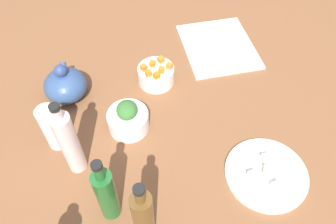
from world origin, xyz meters
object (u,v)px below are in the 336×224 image
Objects in this scene: teapot at (65,85)px; drinking_glass_0 at (53,128)px; bottle_1 at (143,218)px; bowl_carrots at (157,75)px; bottle_3 at (69,143)px; plate_tofu at (266,174)px; cutting_board at (218,46)px; bottle_2 at (106,194)px; bowl_greens at (128,121)px.

drinking_glass_0 is at bearing 168.62° from teapot.
drinking_glass_0 is (32.64, 20.02, -3.81)cm from bottle_1.
bottle_3 is (-27.10, 28.31, 8.50)cm from bowl_carrots.
plate_tofu is 1.47× the size of teapot.
drinking_glass_0 reaches higher than teapot.
bottle_3 is 1.78× the size of drinking_glass_0.
bowl_carrots reaches higher than plate_tofu.
bottle_3 is (-39.11, 54.32, 11.00)cm from cutting_board.
bowl_carrots is at bearing -46.25° from bottle_3.
bottle_2 is (-42.44, 20.79, 6.92)cm from bowl_carrots.
teapot is 43.68cm from bottle_2.
bottle_3 reaches higher than plate_tofu.
drinking_glass_0 is (23.87, 55.39, 6.81)cm from plate_tofu.
cutting_board is at bearing -65.22° from bowl_carrots.
cutting_board is 57.23cm from teapot.
teapot is at bearing 102.11° from cutting_board.
teapot is at bearing 11.92° from bottle_2.
bottle_1 reaches higher than bowl_carrots.
bottle_2 is at bearing -152.73° from drinking_glass_0.
bowl_greens is 0.83× the size of drinking_glass_0.
plate_tofu is at bearing -113.32° from drinking_glass_0.
bowl_carrots is at bearing -26.10° from bottle_2.
bottle_3 is (-10.02, 16.04, 8.37)cm from bowl_greens.
bottle_2 is 27.62cm from drinking_glass_0.
drinking_glass_0 is (24.45, 12.60, -2.51)cm from bottle_2.
teapot is 53.60cm from bottle_1.
bottle_3 is at bearing 133.75° from bowl_carrots.
teapot is at bearing -11.38° from drinking_glass_0.
plate_tofu is 1.87× the size of bowl_carrots.
teapot reaches higher than plate_tofu.
cutting_board is 1.25× the size of bottle_2.
drinking_glass_0 is at bearing 116.80° from cutting_board.
bottle_2 is at bearing 42.16° from bottle_1.
bottle_2 is at bearing 161.45° from bowl_greens.
bottle_2 is (-25.36, 8.51, 6.79)cm from bowl_greens.
cutting_board is 72.41cm from bottle_2.
plate_tofu is 1.54× the size of drinking_glass_0.
cutting_board is 1.92× the size of teapot.
bowl_greens is at bearing 54.12° from plate_tofu.
bowl_greens is 21.04cm from bowl_carrots.
bowl_carrots is (-12.01, 26.01, 2.50)cm from cutting_board.
bowl_carrots is 0.46× the size of bottle_3.
bottle_1 is at bearing -148.48° from drinking_glass_0.
bottle_1 is (-62.64, 39.38, 10.72)cm from cutting_board.
plate_tofu is at bearing -106.36° from bottle_3.
cutting_board is 54.03cm from plate_tofu.
plate_tofu is at bearing 175.75° from cutting_board.
bottle_3 is at bearing 122.00° from bowl_greens.
bowl_greens is at bearing -134.41° from teapot.
bottle_3 reaches higher than bowl_greens.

